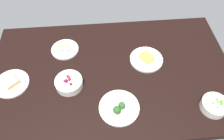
{
  "coord_description": "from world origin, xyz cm",
  "views": [
    {
      "loc": [
        7.09,
        80.85,
        112.18
      ],
      "look_at": [
        0.0,
        0.0,
        6.0
      ],
      "focal_mm": 35.77,
      "sensor_mm": 36.0,
      "label": 1
    }
  ],
  "objects_px": {
    "plate_sandwich": "(11,83)",
    "bowl_peas": "(214,105)",
    "bowl_berries": "(69,83)",
    "plate_cheese": "(146,59)",
    "plate_broccoli": "(119,108)",
    "plate_eggs": "(65,49)"
  },
  "relations": [
    {
      "from": "plate_sandwich",
      "to": "bowl_peas",
      "type": "height_order",
      "value": "bowl_peas"
    },
    {
      "from": "plate_sandwich",
      "to": "bowl_berries",
      "type": "distance_m",
      "value": 0.34
    },
    {
      "from": "plate_sandwich",
      "to": "plate_cheese",
      "type": "height_order",
      "value": "same"
    },
    {
      "from": "bowl_peas",
      "to": "plate_broccoli",
      "type": "xyz_separation_m",
      "value": [
        0.51,
        -0.04,
        -0.01
      ]
    },
    {
      "from": "plate_eggs",
      "to": "plate_broccoli",
      "type": "height_order",
      "value": "plate_broccoli"
    },
    {
      "from": "plate_eggs",
      "to": "bowl_berries",
      "type": "relative_size",
      "value": 1.11
    },
    {
      "from": "plate_cheese",
      "to": "bowl_peas",
      "type": "distance_m",
      "value": 0.47
    },
    {
      "from": "plate_cheese",
      "to": "bowl_berries",
      "type": "bearing_deg",
      "value": 17.35
    },
    {
      "from": "bowl_berries",
      "to": "plate_broccoli",
      "type": "bearing_deg",
      "value": 146.9
    },
    {
      "from": "plate_cheese",
      "to": "plate_eggs",
      "type": "bearing_deg",
      "value": -14.22
    },
    {
      "from": "plate_sandwich",
      "to": "bowl_peas",
      "type": "xyz_separation_m",
      "value": [
        -1.11,
        0.25,
        0.02
      ]
    },
    {
      "from": "bowl_berries",
      "to": "plate_sandwich",
      "type": "bearing_deg",
      "value": -6.45
    },
    {
      "from": "bowl_peas",
      "to": "plate_sandwich",
      "type": "bearing_deg",
      "value": -12.76
    },
    {
      "from": "plate_eggs",
      "to": "plate_sandwich",
      "type": "height_order",
      "value": "plate_eggs"
    },
    {
      "from": "bowl_berries",
      "to": "plate_cheese",
      "type": "bearing_deg",
      "value": -162.65
    },
    {
      "from": "plate_broccoli",
      "to": "plate_eggs",
      "type": "bearing_deg",
      "value": -56.01
    },
    {
      "from": "plate_cheese",
      "to": "plate_sandwich",
      "type": "bearing_deg",
      "value": 7.79
    },
    {
      "from": "bowl_berries",
      "to": "bowl_peas",
      "type": "bearing_deg",
      "value": 164.59
    },
    {
      "from": "plate_cheese",
      "to": "bowl_peas",
      "type": "relative_size",
      "value": 1.45
    },
    {
      "from": "plate_eggs",
      "to": "plate_sandwich",
      "type": "bearing_deg",
      "value": 38.99
    },
    {
      "from": "plate_sandwich",
      "to": "plate_broccoli",
      "type": "bearing_deg",
      "value": 160.54
    },
    {
      "from": "plate_cheese",
      "to": "bowl_berries",
      "type": "distance_m",
      "value": 0.5
    }
  ]
}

